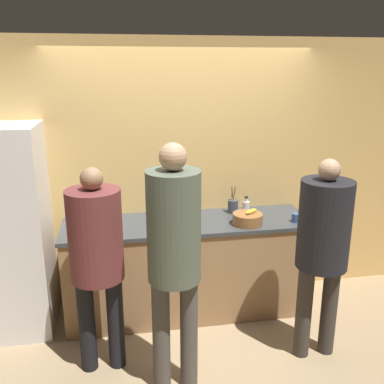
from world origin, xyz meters
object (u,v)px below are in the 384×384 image
Objects in this scene: person_right at (323,240)px; utensil_crock at (233,206)px; person_center at (174,248)px; cup_blue at (296,218)px; bottle_clear at (246,207)px; refrigerator at (10,232)px; person_left at (96,251)px; fruit_bowl at (248,219)px.

utensil_crock is (-0.45, 1.01, -0.02)m from person_right.
utensil_crock is (0.75, 1.19, -0.12)m from person_center.
cup_blue is at bearing 84.92° from person_right.
person_right reaches higher than cup_blue.
bottle_clear is 2.15× the size of cup_blue.
person_left is (0.78, -0.72, 0.08)m from refrigerator.
person_center is at bearing -127.20° from bottle_clear.
person_center reaches higher than fruit_bowl.
person_left is 1.74m from person_right.
person_right is 20.58× the size of cup_blue.
person_center is 22.88× the size of cup_blue.
refrigerator is 2.07m from utensil_crock.
bottle_clear is 0.50m from cup_blue.
refrigerator reaches higher than person_right.
refrigerator reaches higher than bottle_clear.
bottle_clear is at bearing -20.49° from utensil_crock.
fruit_bowl is at bearing 178.30° from cup_blue.
fruit_bowl is 0.31m from bottle_clear.
person_right is at bearing -71.14° from bottle_clear.
person_center is (1.32, -1.03, 0.19)m from refrigerator.
person_right is at bearing -4.34° from person_left.
person_right is at bearing 8.53° from person_center.
person_center is 1.52m from cup_blue.
person_left is 1.44m from fruit_bowl.
cup_blue is at bearing 33.58° from person_center.
person_right is 6.09× the size of fruit_bowl.
utensil_crock is 3.36× the size of cup_blue.
refrigerator is at bearing 141.93° from person_center.
person_right is at bearing -58.79° from fruit_bowl.
person_left reaches higher than bottle_clear.
fruit_bowl is (2.11, -0.19, 0.05)m from refrigerator.
utensil_crock is 0.13m from bottle_clear.
person_center is at bearing -38.07° from refrigerator.
person_center is at bearing -133.10° from fruit_bowl.
person_left is 1.64m from bottle_clear.
refrigerator is 6.81× the size of fruit_bowl.
person_right is at bearing -18.73° from refrigerator.
fruit_bowl is (-0.40, 0.67, -0.04)m from person_right.
utensil_crock is at bearing 159.51° from bottle_clear.
person_left is at bearing -163.80° from cup_blue.
person_center is 1.41m from utensil_crock.
cup_blue is at bearing -34.96° from utensil_crock.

